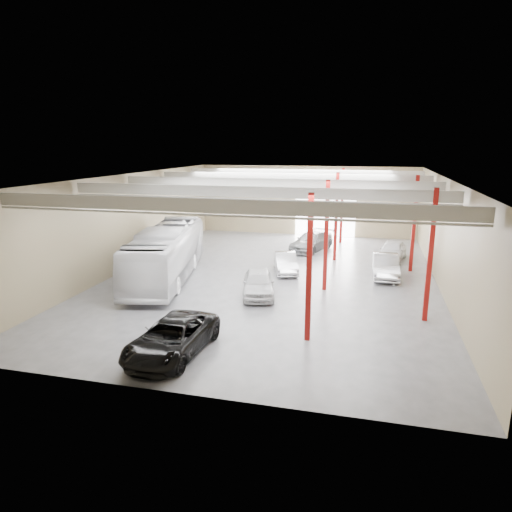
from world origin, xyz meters
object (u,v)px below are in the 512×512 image
at_px(black_sedan, 172,338).
at_px(car_row_b, 286,263).
at_px(coach_bus, 167,253).
at_px(car_right_far, 392,250).
at_px(car_row_a, 258,283).
at_px(car_right_near, 385,266).
at_px(car_row_c, 312,241).

relative_size(black_sedan, car_row_b, 1.32).
relative_size(coach_bus, car_right_far, 2.84).
relative_size(car_row_a, car_right_far, 1.03).
bearing_deg(car_right_near, car_row_b, -177.73).
bearing_deg(car_row_b, car_row_c, 67.02).
xyz_separation_m(coach_bus, black_sedan, (5.25, -10.86, -1.03)).
distance_m(black_sedan, car_row_c, 22.25).
distance_m(car_right_near, car_right_far, 5.24).
distance_m(black_sedan, car_row_a, 9.04).
height_order(car_row_b, car_right_near, car_right_near).
bearing_deg(car_right_near, coach_bus, -166.06).
relative_size(black_sedan, car_row_a, 1.20).
height_order(coach_bus, car_right_far, coach_bus).
xyz_separation_m(car_row_a, car_row_b, (0.67, 5.63, -0.10)).
relative_size(black_sedan, car_right_far, 1.23).
xyz_separation_m(car_row_a, car_right_near, (7.69, 6.13, -0.00)).
height_order(black_sedan, car_row_a, car_row_a).
height_order(coach_bus, car_row_b, coach_bus).
bearing_deg(car_right_near, car_row_c, 129.29).
xyz_separation_m(car_row_c, car_right_near, (6.11, -7.00, 0.00)).
relative_size(car_row_b, car_row_c, 0.78).
bearing_deg(coach_bus, car_right_near, 4.01).
xyz_separation_m(car_row_c, car_right_far, (6.76, -1.80, -0.02)).
distance_m(car_row_c, car_right_far, 7.00).
bearing_deg(car_row_b, coach_bus, -170.58).
xyz_separation_m(coach_bus, car_row_b, (7.66, 3.64, -1.11)).
distance_m(black_sedan, car_right_far, 22.58).
height_order(black_sedan, car_right_near, car_right_near).
bearing_deg(black_sedan, car_row_b, 84.21).
bearing_deg(car_row_a, car_right_near, 24.45).
xyz_separation_m(car_row_b, car_right_far, (7.68, 5.70, 0.07)).
bearing_deg(black_sedan, car_right_near, 61.48).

